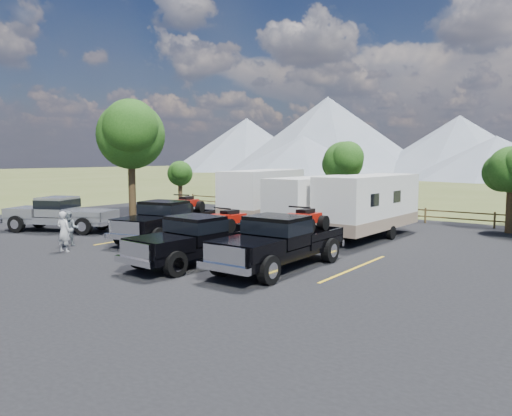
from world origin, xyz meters
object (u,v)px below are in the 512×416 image
Objects in this scene: rig_left at (167,219)px; person_b at (70,229)px; rig_right at (281,240)px; trailer_right at (369,205)px; rig_center at (200,238)px; trailer_center at (320,205)px; person_a at (64,232)px; pickup_silver at (60,213)px; tree_big_nw at (131,135)px; trailer_left at (264,195)px.

person_b is (-2.30, -3.98, -0.24)m from rig_left.
trailer_right is (-0.24, 8.45, 0.61)m from rig_right.
rig_center is (5.15, -3.16, -0.05)m from rig_left.
trailer_right is at bearing 91.23° from rig_right.
rig_center is at bearing -43.90° from person_b.
rig_center is 3.90× the size of person_b.
person_a is (-6.63, -10.90, -0.72)m from trailer_center.
pickup_silver is (-12.07, 1.64, -0.01)m from rig_center.
pickup_silver is 6.62m from person_a.
tree_big_nw is 0.88× the size of trailer_center.
pickup_silver is at bearing 101.72° from person_b.
rig_center is 0.71× the size of trailer_center.
tree_big_nw reaches higher than trailer_right.
rig_left is 1.08× the size of rig_center.
person_b is (-7.45, -0.82, -0.19)m from rig_center.
rig_left is 7.09m from pickup_silver.
trailer_center is 12.78m from person_a.
rig_left is 1.03× the size of pickup_silver.
pickup_silver is (-15.07, 0.51, -0.07)m from rig_right.
tree_big_nw is 11.40m from person_b.
person_a is (-1.33, -13.17, -0.84)m from trailer_left.
rig_right is (16.29, -6.61, -4.49)m from tree_big_nw.
trailer_right reaches higher than trailer_center.
rig_right is at bearing -66.06° from trailer_center.
tree_big_nw is 1.18× the size of pickup_silver.
person_a is at bearing -161.02° from rig_center.
rig_left is at bearing -138.88° from trailer_right.
rig_right is 0.70× the size of trailer_left.
person_b is at bearing -59.31° from person_a.
rig_left is 3.83× the size of person_a.
rig_right reaches higher than person_a.
person_a is at bearing -115.62° from rig_left.
tree_big_nw is 7.71m from pickup_silver.
person_a is (-9.17, -11.38, -0.79)m from trailer_right.
trailer_center reaches higher than rig_left.
trailer_right reaches higher than rig_left.
person_a is 1.43m from person_b.
pickup_silver is 3.74× the size of person_a.
tree_big_nw is 1.18× the size of rig_right.
trailer_left is 12.45m from person_b.
trailer_right is (2.76, 9.58, 0.67)m from rig_center.
rig_center is 9.12m from trailer_center.
person_b is at bearing -110.58° from trailer_left.
trailer_center is (13.51, 1.36, -3.95)m from tree_big_nw.
rig_right is 10.63m from person_b.
trailer_left is (-5.08, 11.37, 0.72)m from rig_center.
rig_center is 3.56× the size of person_a.
person_b is at bearing -170.41° from rig_center.
rig_right is 0.75× the size of trailer_center.
rig_left is at bearing 9.72° from person_b.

